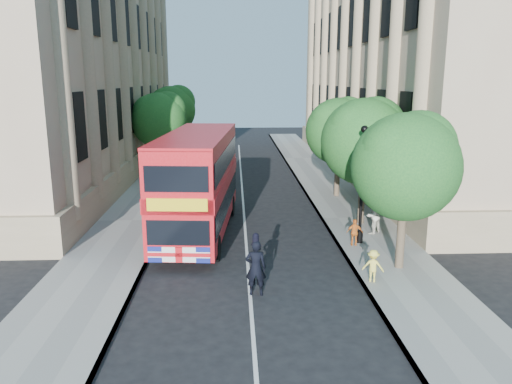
{
  "coord_description": "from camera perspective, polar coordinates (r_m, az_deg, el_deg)",
  "views": [
    {
      "loc": [
        -0.48,
        -14.8,
        7.21
      ],
      "look_at": [
        0.45,
        6.67,
        2.3
      ],
      "focal_mm": 35.0,
      "sensor_mm": 36.0,
      "label": 1
    }
  ],
  "objects": [
    {
      "name": "ground",
      "position": [
        16.47,
        -0.58,
        -13.09
      ],
      "size": [
        120.0,
        120.0,
        0.0
      ],
      "primitive_type": "plane",
      "color": "black",
      "rests_on": "ground"
    },
    {
      "name": "child_b",
      "position": [
        18.37,
        13.23,
        -8.22
      ],
      "size": [
        0.86,
        0.65,
        1.18
      ],
      "primitive_type": "imported",
      "rotation": [
        0.0,
        0.0,
        2.82
      ],
      "color": "#EADB50",
      "rests_on": "pavement_right"
    },
    {
      "name": "pavement_right",
      "position": [
        26.55,
        11.19,
        -3.0
      ],
      "size": [
        3.5,
        80.0,
        0.12
      ],
      "primitive_type": "cube",
      "color": "gray",
      "rests_on": "ground"
    },
    {
      "name": "lamp_post",
      "position": [
        22.02,
        11.99,
        0.26
      ],
      "size": [
        0.32,
        0.32,
        5.16
      ],
      "color": "black",
      "rests_on": "pavement_right"
    },
    {
      "name": "pavement_left",
      "position": [
        26.34,
        -13.95,
        -3.27
      ],
      "size": [
        3.5,
        80.0,
        0.12
      ],
      "primitive_type": "cube",
      "color": "gray",
      "rests_on": "ground"
    },
    {
      "name": "tree_right_far",
      "position": [
        30.64,
        9.51,
        7.27
      ],
      "size": [
        4.0,
        4.0,
        6.15
      ],
      "color": "#473828",
      "rests_on": "ground"
    },
    {
      "name": "box_van",
      "position": [
        26.67,
        -5.28,
        0.42
      ],
      "size": [
        2.47,
        5.42,
        3.03
      ],
      "rotation": [
        0.0,
        0.0,
        -0.06
      ],
      "color": "black",
      "rests_on": "ground"
    },
    {
      "name": "police_constable",
      "position": [
        17.0,
        -0.03,
        -8.66
      ],
      "size": [
        0.73,
        0.5,
        1.94
      ],
      "primitive_type": "imported",
      "rotation": [
        0.0,
        0.0,
        3.09
      ],
      "color": "black",
      "rests_on": "ground"
    },
    {
      "name": "tree_left_far",
      "position": [
        37.34,
        -11.04,
        8.39
      ],
      "size": [
        4.0,
        4.0,
        6.3
      ],
      "color": "#473828",
      "rests_on": "ground"
    },
    {
      "name": "woman_pedestrian",
      "position": [
        23.84,
        13.21,
        -2.63
      ],
      "size": [
        1.06,
        1.03,
        1.72
      ],
      "primitive_type": "imported",
      "rotation": [
        0.0,
        0.0,
        3.81
      ],
      "color": "beige",
      "rests_on": "pavement_right"
    },
    {
      "name": "double_decker_bus",
      "position": [
        23.25,
        -6.61,
        1.33
      ],
      "size": [
        3.49,
        10.33,
        4.69
      ],
      "rotation": [
        0.0,
        0.0,
        -0.08
      ],
      "color": "red",
      "rests_on": "ground"
    },
    {
      "name": "tree_right_near",
      "position": [
        19.15,
        16.85,
        3.42
      ],
      "size": [
        4.0,
        4.0,
        6.08
      ],
      "color": "#473828",
      "rests_on": "ground"
    },
    {
      "name": "tree_left_back",
      "position": [
        45.24,
        -9.57,
        9.53
      ],
      "size": [
        4.2,
        4.2,
        6.65
      ],
      "color": "#473828",
      "rests_on": "ground"
    },
    {
      "name": "building_left",
      "position": [
        41.06,
        -22.15,
        14.46
      ],
      "size": [
        12.0,
        38.0,
        18.0
      ],
      "primitive_type": "cube",
      "color": "tan",
      "rests_on": "ground"
    },
    {
      "name": "building_right",
      "position": [
        41.38,
        18.32,
        14.73
      ],
      "size": [
        12.0,
        38.0,
        18.0
      ],
      "primitive_type": "cube",
      "color": "tan",
      "rests_on": "ground"
    },
    {
      "name": "child_a",
      "position": [
        22.02,
        11.21,
        -4.56
      ],
      "size": [
        0.72,
        0.36,
        1.18
      ],
      "primitive_type": "imported",
      "rotation": [
        0.0,
        0.0,
        3.03
      ],
      "color": "orange",
      "rests_on": "pavement_right"
    },
    {
      "name": "tree_right_mid",
      "position": [
        24.81,
        12.36,
        6.18
      ],
      "size": [
        4.2,
        4.2,
        6.37
      ],
      "color": "#473828",
      "rests_on": "ground"
    }
  ]
}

